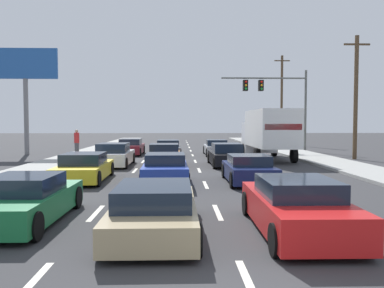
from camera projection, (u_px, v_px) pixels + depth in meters
ground_plane at (193, 157)px, 29.51m from camera, size 140.00×140.00×0.00m
sidewalk_right at (333, 163)px, 24.80m from camera, size 2.99×80.00×0.14m
sidewalk_left at (57, 163)px, 24.23m from camera, size 2.99×80.00×0.14m
lane_markings at (194, 158)px, 28.78m from camera, size 6.94×57.00×0.01m
car_maroon at (131, 147)px, 31.68m from camera, size 1.92×4.26×1.26m
car_white at (114, 156)px, 23.43m from camera, size 2.00×4.51×1.35m
car_yellow at (84, 168)px, 17.46m from camera, size 2.04×4.60×1.21m
car_green at (25, 201)px, 10.13m from camera, size 1.92×4.46×1.21m
car_gray at (168, 148)px, 30.95m from camera, size 2.04×4.50×1.20m
car_orange at (164, 156)px, 23.37m from camera, size 1.98×4.38×1.32m
car_blue at (165, 170)px, 16.46m from camera, size 1.94×4.07×1.26m
car_tan at (155, 210)px, 9.18m from camera, size 1.97×4.66×1.14m
car_silver at (216, 148)px, 31.31m from camera, size 1.82×4.38×1.21m
car_black at (227, 156)px, 23.60m from camera, size 2.00×4.36×1.32m
car_navy at (249, 170)px, 16.91m from camera, size 1.94×4.02×1.17m
car_red at (296, 207)px, 9.23m from camera, size 1.95×4.55×1.25m
box_truck at (268, 131)px, 27.23m from camera, size 2.68×7.86×3.37m
traffic_signal_mast at (272, 92)px, 35.40m from camera, size 7.60×0.69×7.16m
utility_pole_mid at (356, 96)px, 27.62m from camera, size 1.80×0.28×8.48m
utility_pole_far at (282, 99)px, 46.87m from camera, size 1.80×0.28×10.33m
roadside_billboard at (25, 77)px, 31.58m from camera, size 5.04×0.36×8.37m
pedestrian_near_corner at (77, 142)px, 30.17m from camera, size 0.38×0.38×1.88m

